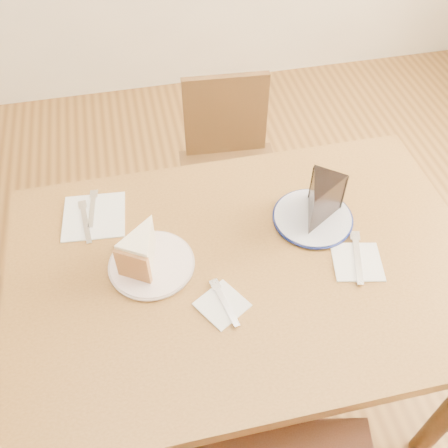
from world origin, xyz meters
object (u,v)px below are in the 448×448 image
at_px(chair_far, 230,169).
at_px(carrot_cake, 144,247).
at_px(table, 246,285).
at_px(plate_cream, 152,264).
at_px(plate_navy, 313,218).
at_px(chocolate_cake, 319,204).

bearing_deg(chair_far, carrot_cake, 63.99).
height_order(table, carrot_cake, carrot_cake).
relative_size(chair_far, plate_cream, 3.72).
bearing_deg(plate_navy, chair_far, 99.35).
xyz_separation_m(chair_far, carrot_cake, (-0.36, -0.63, 0.38)).
bearing_deg(carrot_cake, plate_navy, 36.90).
bearing_deg(plate_navy, plate_cream, -172.07).
bearing_deg(plate_cream, carrot_cake, 120.40).
distance_m(chair_far, plate_cream, 0.81).
bearing_deg(chocolate_cake, table, 63.55).
bearing_deg(table, plate_cream, 169.23).
xyz_separation_m(plate_navy, chocolate_cake, (0.01, -0.01, 0.06)).
bearing_deg(chocolate_cake, plate_navy, -7.54).
distance_m(plate_cream, plate_navy, 0.45).
xyz_separation_m(table, carrot_cake, (-0.25, 0.06, 0.16)).
bearing_deg(chair_far, table, 84.61).
xyz_separation_m(plate_navy, carrot_cake, (-0.46, -0.04, 0.05)).
bearing_deg(carrot_cake, chocolate_cake, 35.91).
xyz_separation_m(table, plate_cream, (-0.24, 0.05, 0.10)).
bearing_deg(plate_cream, plate_navy, 7.93).
height_order(table, plate_cream, plate_cream).
bearing_deg(plate_navy, carrot_cake, -174.44).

